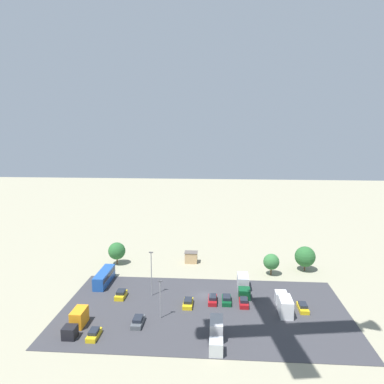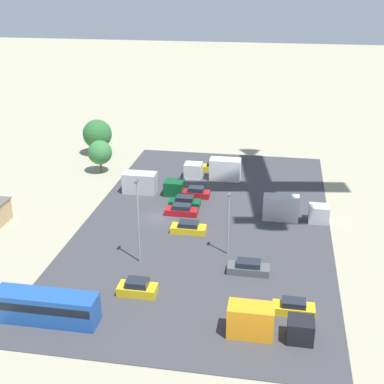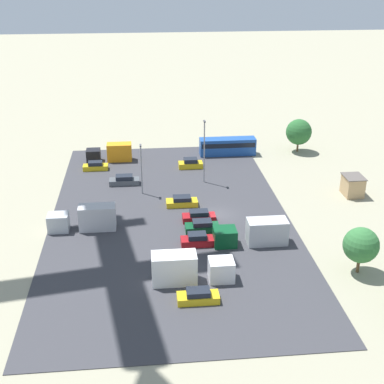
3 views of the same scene
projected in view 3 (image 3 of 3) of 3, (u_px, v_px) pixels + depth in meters
name	position (u px, v px, depth m)	size (l,w,h in m)	color
ground_plane	(219.00, 215.00, 74.79)	(400.00, 400.00, 0.00)	gray
parking_lot_surface	(170.00, 217.00, 74.15)	(58.57, 32.60, 0.08)	#38383D
shed_building	(353.00, 186.00, 80.44)	(3.62, 2.89, 3.07)	tan
bus	(228.00, 146.00, 96.93)	(2.60, 10.10, 3.02)	#1E4C9E
parked_car_0	(198.00, 297.00, 55.61)	(1.81, 4.40, 1.41)	gold
parked_car_1	(197.00, 240.00, 66.60)	(1.86, 4.06, 1.56)	maroon
parked_car_2	(191.00, 164.00, 91.16)	(1.99, 4.07, 1.65)	gold
parked_car_3	(182.00, 202.00, 77.21)	(1.97, 4.53, 1.43)	gold
parked_car_4	(199.00, 217.00, 72.69)	(1.83, 4.50, 1.51)	maroon
parked_car_5	(202.00, 227.00, 69.98)	(1.97, 4.43, 1.50)	#0C4723
parked_car_6	(96.00, 166.00, 90.30)	(1.76, 4.17, 1.44)	gold
parked_car_7	(124.00, 181.00, 84.48)	(1.94, 4.71, 1.49)	#4C5156
parked_truck_0	(112.00, 153.00, 94.00)	(2.31, 7.90, 3.10)	black
parked_truck_1	(188.00, 269.00, 58.73)	(2.45, 9.08, 3.46)	silver
parked_truck_2	(255.00, 233.00, 66.65)	(2.54, 9.23, 3.13)	#0C4723
parked_truck_3	(86.00, 219.00, 70.11)	(2.30, 8.82, 3.32)	#ADB2B7
tree_near_shed	(361.00, 245.00, 59.81)	(4.06, 4.06, 5.54)	brown
tree_apron_mid	(299.00, 132.00, 97.78)	(4.70, 4.70, 6.11)	brown
light_pole_lot_centre	(204.00, 149.00, 83.35)	(0.90, 0.28, 10.13)	gray
light_pole_lot_edge	(141.00, 167.00, 79.68)	(0.90, 0.28, 7.80)	gray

